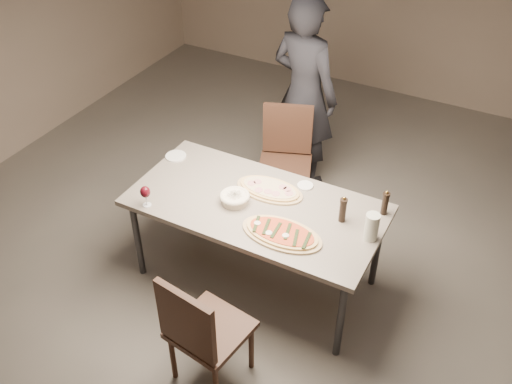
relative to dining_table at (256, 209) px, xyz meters
The scene contains 14 objects.
room 0.71m from the dining_table, ahead, with size 7.00×7.00×7.00m.
dining_table is the anchor object (origin of this frame).
zucchini_pizza 0.38m from the dining_table, 35.25° to the right, with size 0.56×0.31×0.05m.
ham_pizza 0.19m from the dining_table, 83.04° to the left, with size 0.51×0.28×0.04m.
bread_basket 0.18m from the dining_table, 154.32° to the right, with size 0.21×0.21×0.08m.
oil_dish 0.42m from the dining_table, 56.36° to the left, with size 0.12×0.12×0.01m.
pepper_mill_left 0.90m from the dining_table, 20.67° to the left, with size 0.05×0.05×0.19m.
pepper_mill_right 0.63m from the dining_table, 10.07° to the left, with size 0.05×0.05×0.20m.
carafe 0.84m from the dining_table, ahead, with size 0.09×0.09×0.20m.
wine_glass 0.79m from the dining_table, 150.28° to the right, with size 0.07×0.07×0.16m.
side_plate 0.86m from the dining_table, 165.31° to the left, with size 0.16×0.16×0.01m.
chair_near 1.00m from the dining_table, 81.90° to the right, with size 0.50×0.50×0.93m.
chair_far 1.00m from the dining_table, 102.90° to the left, with size 0.57×0.57×0.94m.
diner 1.41m from the dining_table, 100.36° to the left, with size 0.66×0.43×1.80m, color black.
Camera 1 is at (1.47, -2.76, 3.28)m, focal length 40.00 mm.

